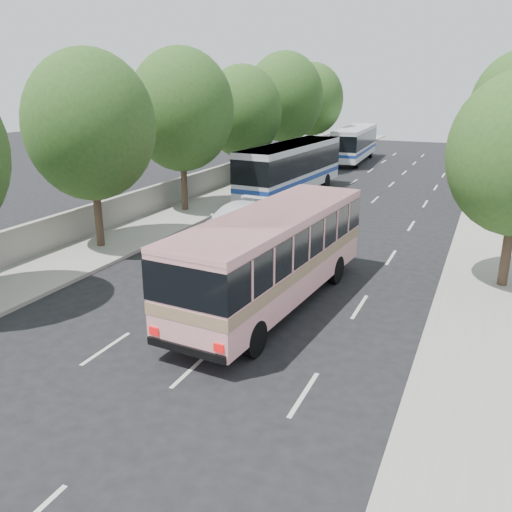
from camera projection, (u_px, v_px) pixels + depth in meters
The scene contains 15 objects.
ground at pixel (197, 332), 16.87m from camera, with size 120.00×120.00×0.00m, color black.
sidewalk_left at pixel (232, 193), 37.52m from camera, with size 4.00×90.00×0.15m, color #9E998E.
sidewalk_right at pixel (498, 216), 31.06m from camera, with size 4.00×90.00×0.12m, color #9E998E.
low_wall at pixel (209, 179), 37.95m from camera, with size 0.30×90.00×1.50m, color #9E998E.
tree_left_b at pixel (90, 121), 23.46m from camera, with size 5.70×5.70×8.88m.
tree_left_c at pixel (182, 106), 30.42m from camera, with size 6.00×6.00×9.35m.
tree_left_d at pixel (243, 109), 37.50m from camera, with size 5.52×5.52×8.60m.
tree_left_e at pixel (285, 94), 44.20m from camera, with size 6.30×6.30×9.82m.
tree_left_f at pixel (313, 97), 51.38m from camera, with size 5.88×5.88×9.16m.
pink_bus at pixel (273, 249), 18.28m from camera, with size 3.46×10.57×3.32m.
pink_taxi at pixel (264, 245), 23.15m from camera, with size 1.79×4.45×1.51m, color #FF1658.
white_pickup at pixel (236, 221), 27.06m from camera, with size 2.25×5.55×1.61m, color white.
tour_coach_front at pixel (291, 165), 36.08m from camera, with size 3.39×11.90×3.51m.
tour_coach_rear at pixel (355, 141), 51.61m from camera, with size 2.91×11.03×3.27m.
taxi_roof_sign at pixel (264, 226), 22.89m from camera, with size 0.55×0.18×0.18m, color silver.
Camera 1 is at (7.82, -13.30, 7.47)m, focal length 38.00 mm.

